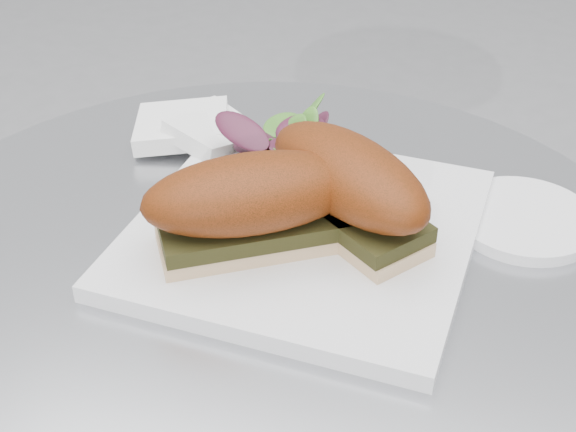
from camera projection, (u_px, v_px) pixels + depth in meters
The scene contains 6 objects.
plate at pixel (304, 231), 0.69m from camera, with size 0.28×0.28×0.02m, color silver.
sandwich_left at pixel (253, 202), 0.64m from camera, with size 0.20×0.16×0.08m.
sandwich_right at pixel (348, 184), 0.66m from camera, with size 0.19×0.17×0.08m.
salad at pixel (291, 146), 0.75m from camera, with size 0.13×0.13×0.05m, color #44852B, non-canonical shape.
napkin at pixel (197, 137), 0.83m from camera, with size 0.13×0.13×0.02m, color white, non-canonical shape.
saucer at pixel (524, 219), 0.71m from camera, with size 0.13×0.13×0.01m, color silver.
Camera 1 is at (0.15, -0.51, 1.14)m, focal length 50.00 mm.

